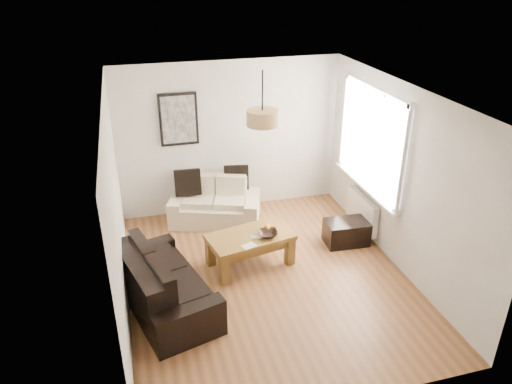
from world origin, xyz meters
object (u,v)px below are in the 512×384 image
object	(u,v)px
coffee_table	(250,250)
ottoman	(346,232)
loveseat_cream	(215,202)
sofa_leather	(164,281)

from	to	relation	value
coffee_table	ottoman	bearing A→B (deg)	5.96
coffee_table	loveseat_cream	bearing A→B (deg)	99.82
loveseat_cream	sofa_leather	bearing A→B (deg)	-98.05
sofa_leather	coffee_table	world-z (taller)	sofa_leather
sofa_leather	coffee_table	size ratio (longest dim) A/B	1.48
coffee_table	ottoman	xyz separation A→B (m)	(1.60, 0.17, -0.06)
loveseat_cream	coffee_table	distance (m)	1.42
sofa_leather	coffee_table	distance (m)	1.43
sofa_leather	coffee_table	bearing A→B (deg)	-79.70
loveseat_cream	ottoman	bearing A→B (deg)	-14.59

